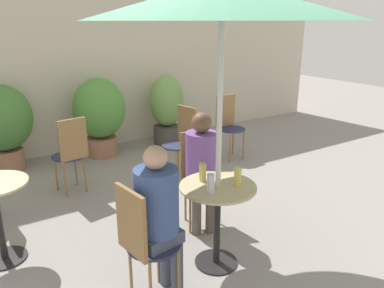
% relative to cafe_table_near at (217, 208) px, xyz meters
% --- Properties ---
extents(ground_plane, '(20.00, 20.00, 0.00)m').
position_rel_cafe_table_near_xyz_m(ground_plane, '(0.02, -0.06, -0.54)').
color(ground_plane, gray).
extents(storefront_wall, '(10.00, 0.06, 3.00)m').
position_rel_cafe_table_near_xyz_m(storefront_wall, '(0.02, 3.74, 0.96)').
color(storefront_wall, beige).
rests_on(storefront_wall, ground_plane).
extents(cafe_table_near, '(0.64, 0.64, 0.75)m').
position_rel_cafe_table_near_xyz_m(cafe_table_near, '(0.00, 0.00, 0.00)').
color(cafe_table_near, black).
rests_on(cafe_table_near, ground_plane).
extents(bistro_chair_0, '(0.43, 0.44, 0.97)m').
position_rel_cafe_table_near_xyz_m(bistro_chair_0, '(0.27, 0.71, 0.03)').
color(bistro_chair_0, '#232847').
rests_on(bistro_chair_0, ground_plane).
extents(bistro_chair_1, '(0.42, 0.40, 0.97)m').
position_rel_cafe_table_near_xyz_m(bistro_chair_1, '(-0.75, -0.12, 0.03)').
color(bistro_chair_1, '#232847').
rests_on(bistro_chair_1, ground_plane).
extents(bistro_chair_2, '(0.40, 0.40, 0.97)m').
position_rel_cafe_table_near_xyz_m(bistro_chair_2, '(1.76, 2.14, 0.03)').
color(bistro_chair_2, '#232847').
rests_on(bistro_chair_2, ground_plane).
extents(bistro_chair_3, '(0.42, 0.40, 0.97)m').
position_rel_cafe_table_near_xyz_m(bistro_chair_3, '(0.75, 1.83, 0.03)').
color(bistro_chair_3, '#232847').
rests_on(bistro_chair_3, ground_plane).
extents(bistro_chair_4, '(0.40, 0.42, 0.97)m').
position_rel_cafe_table_near_xyz_m(bistro_chair_4, '(-0.66, 2.07, 0.03)').
color(bistro_chair_4, '#232847').
rests_on(bistro_chair_4, ground_plane).
extents(seated_person_0, '(0.35, 0.37, 1.22)m').
position_rel_cafe_table_near_xyz_m(seated_person_0, '(0.22, 0.57, 0.19)').
color(seated_person_0, brown).
rests_on(seated_person_0, ground_plane).
extents(seated_person_1, '(0.35, 0.32, 1.23)m').
position_rel_cafe_table_near_xyz_m(seated_person_1, '(-0.60, -0.10, 0.19)').
color(seated_person_1, '#42475B').
rests_on(seated_person_1, ground_plane).
extents(beer_glass_0, '(0.06, 0.06, 0.16)m').
position_rel_cafe_table_near_xyz_m(beer_glass_0, '(0.14, -0.08, 0.28)').
color(beer_glass_0, '#DBC65B').
rests_on(beer_glass_0, cafe_table_near).
extents(beer_glass_1, '(0.06, 0.06, 0.15)m').
position_rel_cafe_table_near_xyz_m(beer_glass_1, '(-0.05, 0.15, 0.28)').
color(beer_glass_1, '#DBC65B').
rests_on(beer_glass_1, cafe_table_near).
extents(beer_glass_2, '(0.06, 0.06, 0.16)m').
position_rel_cafe_table_near_xyz_m(beer_glass_2, '(-0.14, -0.09, 0.28)').
color(beer_glass_2, silver).
rests_on(beer_glass_2, cafe_table_near).
extents(potted_plant_0, '(0.80, 0.80, 1.23)m').
position_rel_cafe_table_near_xyz_m(potted_plant_0, '(-1.24, 3.33, 0.18)').
color(potted_plant_0, '#93664C').
rests_on(potted_plant_0, ground_plane).
extents(potted_plant_1, '(0.79, 0.79, 1.23)m').
position_rel_cafe_table_near_xyz_m(potted_plant_1, '(0.11, 3.24, 0.16)').
color(potted_plant_1, '#93664C').
rests_on(potted_plant_1, ground_plane).
extents(potted_plant_2, '(0.58, 0.58, 1.19)m').
position_rel_cafe_table_near_xyz_m(potted_plant_2, '(1.29, 3.25, 0.10)').
color(potted_plant_2, '#47423D').
rests_on(potted_plant_2, ground_plane).
extents(umbrella, '(2.00, 2.00, 2.32)m').
position_rel_cafe_table_near_xyz_m(umbrella, '(-0.00, -0.00, 1.63)').
color(umbrella, silver).
rests_on(umbrella, ground_plane).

